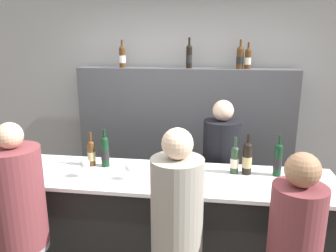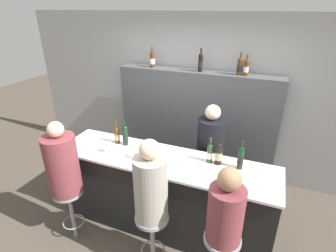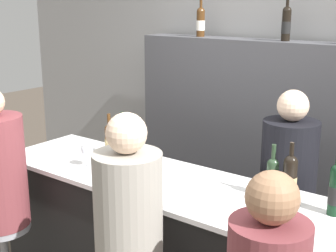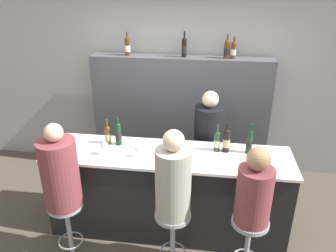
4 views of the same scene
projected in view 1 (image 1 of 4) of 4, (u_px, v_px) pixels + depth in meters
name	position (u px, v px, depth m)	size (l,w,h in m)	color
wall_back	(187.00, 105.00, 4.07)	(6.40, 0.05, 2.60)	#9E9E9E
bar_counter	(169.00, 231.00, 2.79)	(2.68, 0.69, 1.02)	black
back_bar_cabinet	(184.00, 142.00, 3.96)	(2.51, 0.28, 1.78)	#4C4C51
wine_bottle_counter_0	(91.00, 153.00, 2.86)	(0.07, 0.07, 0.30)	#4C2D14
wine_bottle_counter_1	(105.00, 151.00, 2.84)	(0.07, 0.07, 0.33)	black
wine_bottle_counter_2	(235.00, 159.00, 2.69)	(0.07, 0.07, 0.31)	#233823
wine_bottle_counter_3	(247.00, 158.00, 2.67)	(0.08, 0.08, 0.34)	black
wine_bottle_counter_4	(278.00, 159.00, 2.64)	(0.07, 0.07, 0.34)	black
wine_bottle_backbar_0	(122.00, 56.00, 3.81)	(0.07, 0.07, 0.31)	#4C2D14
wine_bottle_backbar_1	(189.00, 56.00, 3.70)	(0.07, 0.07, 0.34)	black
wine_bottle_backbar_2	(240.00, 57.00, 3.62)	(0.08, 0.08, 0.32)	#4C2D14
wine_bottle_backbar_3	(248.00, 58.00, 3.61)	(0.07, 0.07, 0.29)	#4C2D14
wine_glass_0	(85.00, 164.00, 2.61)	(0.08, 0.08, 0.16)	silver
wine_glass_1	(130.00, 168.00, 2.56)	(0.07, 0.07, 0.14)	silver
tasting_menu	(218.00, 187.00, 2.46)	(0.21, 0.30, 0.00)	white
guest_seated_left	(17.00, 194.00, 2.19)	(0.36, 0.36, 0.87)	brown
guest_seated_middle	(177.00, 205.00, 2.04)	(0.33, 0.33, 0.88)	gray
guest_seated_right	(297.00, 221.00, 1.96)	(0.32, 0.32, 0.76)	brown
bartender	(220.00, 183.00, 3.26)	(0.36, 0.36, 1.55)	black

